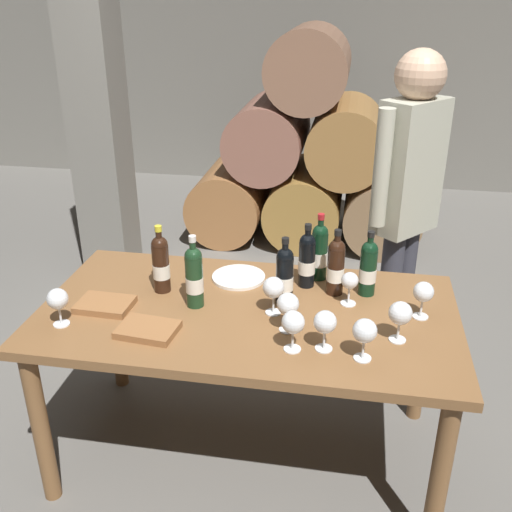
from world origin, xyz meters
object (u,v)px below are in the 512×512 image
at_px(wine_glass_4, 400,314).
at_px(leather_ledger, 105,305).
at_px(dining_table, 248,329).
at_px(wine_bottle_2, 368,267).
at_px(sommelier_presenting, 407,193).
at_px(tasting_notebook, 148,330).
at_px(wine_glass_3, 288,305).
at_px(wine_glass_6, 350,282).
at_px(wine_bottle_4, 285,275).
at_px(wine_glass_5, 325,323).
at_px(wine_glass_7, 274,288).
at_px(serving_plate, 239,277).
at_px(wine_bottle_5, 307,259).
at_px(wine_bottle_3, 319,251).
at_px(wine_glass_8, 293,323).
at_px(wine_bottle_6, 336,266).
at_px(wine_bottle_0, 161,263).
at_px(wine_glass_2, 58,300).
at_px(wine_glass_1, 365,332).
at_px(wine_glass_0, 423,293).
at_px(wine_bottle_1, 194,276).

xyz_separation_m(wine_glass_4, leather_ledger, (-1.17, 0.04, -0.10)).
height_order(dining_table, wine_bottle_2, wine_bottle_2).
relative_size(dining_table, sommelier_presenting, 0.99).
bearing_deg(tasting_notebook, wine_glass_3, 17.60).
bearing_deg(wine_glass_6, wine_bottle_4, -173.44).
height_order(wine_glass_5, wine_glass_7, wine_glass_7).
distance_m(wine_glass_3, serving_plate, 0.49).
bearing_deg(wine_glass_3, wine_bottle_5, 84.69).
bearing_deg(wine_glass_7, wine_bottle_3, 65.53).
distance_m(wine_glass_4, serving_plate, 0.79).
bearing_deg(wine_glass_8, wine_glass_4, 18.70).
distance_m(wine_bottle_6, wine_glass_5, 0.44).
bearing_deg(wine_bottle_0, wine_glass_4, -12.84).
relative_size(wine_glass_2, wine_glass_6, 1.08).
relative_size(wine_bottle_4, wine_glass_8, 1.85).
distance_m(wine_bottle_5, sommelier_presenting, 0.68).
height_order(dining_table, sommelier_presenting, sommelier_presenting).
relative_size(wine_glass_2, wine_glass_7, 0.97).
height_order(wine_bottle_3, tasting_notebook, wine_bottle_3).
bearing_deg(wine_bottle_4, wine_glass_1, -47.42).
bearing_deg(wine_bottle_5, leather_ledger, -156.95).
distance_m(wine_glass_0, wine_glass_3, 0.55).
distance_m(wine_bottle_6, tasting_notebook, 0.82).
xyz_separation_m(wine_bottle_6, leather_ledger, (-0.92, -0.29, -0.11)).
relative_size(dining_table, wine_glass_1, 10.59).
distance_m(wine_bottle_5, wine_glass_6, 0.23).
xyz_separation_m(wine_glass_1, tasting_notebook, (-0.81, 0.03, -0.10)).
bearing_deg(wine_bottle_0, wine_bottle_3, 19.66).
xyz_separation_m(wine_bottle_5, wine_glass_1, (0.25, -0.52, -0.01)).
distance_m(wine_glass_1, sommelier_presenting, 1.05).
bearing_deg(wine_glass_8, wine_bottle_1, 149.47).
bearing_deg(wine_glass_7, wine_bottle_6, 42.27).
relative_size(wine_bottle_4, wine_glass_1, 1.82).
relative_size(wine_bottle_3, wine_glass_2, 1.98).
bearing_deg(wine_bottle_5, wine_glass_8, -90.14).
height_order(wine_glass_5, sommelier_presenting, sommelier_presenting).
bearing_deg(sommelier_presenting, serving_plate, -146.72).
xyz_separation_m(wine_bottle_1, wine_glass_3, (0.40, -0.13, -0.02)).
relative_size(wine_bottle_1, wine_bottle_4, 1.07).
relative_size(wine_bottle_4, tasting_notebook, 1.33).
height_order(wine_glass_5, wine_glass_8, same).
bearing_deg(wine_bottle_0, dining_table, -14.21).
bearing_deg(serving_plate, tasting_notebook, -116.74).
height_order(wine_bottle_4, wine_glass_5, wine_bottle_4).
xyz_separation_m(dining_table, wine_bottle_5, (0.21, 0.25, 0.22)).
bearing_deg(wine_glass_4, wine_bottle_3, 125.76).
xyz_separation_m(wine_glass_3, tasting_notebook, (-0.52, -0.11, -0.10)).
height_order(wine_bottle_1, leather_ledger, wine_bottle_1).
height_order(wine_bottle_5, wine_glass_6, wine_bottle_5).
bearing_deg(wine_glass_7, wine_glass_1, -35.98).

